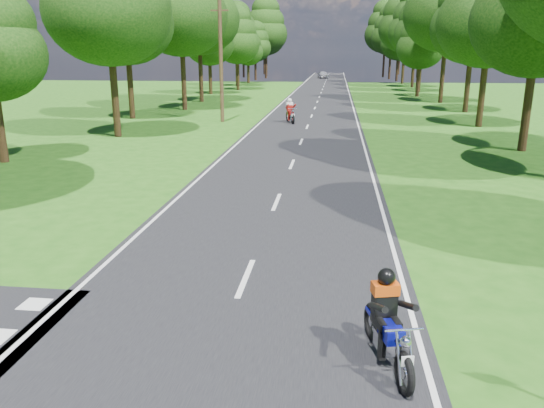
# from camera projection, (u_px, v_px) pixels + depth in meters

# --- Properties ---
(ground) EXTENTS (160.00, 160.00, 0.00)m
(ground) POSITION_uv_depth(u_px,v_px,m) (227.00, 325.00, 9.39)
(ground) COLOR #215613
(ground) RESTS_ON ground
(main_road) EXTENTS (7.00, 140.00, 0.02)m
(main_road) POSITION_uv_depth(u_px,v_px,m) (319.00, 97.00, 57.11)
(main_road) COLOR black
(main_road) RESTS_ON ground
(road_markings) EXTENTS (7.40, 140.00, 0.01)m
(road_markings) POSITION_uv_depth(u_px,v_px,m) (317.00, 98.00, 55.34)
(road_markings) COLOR silver
(road_markings) RESTS_ON main_road
(treeline) EXTENTS (40.00, 115.35, 14.78)m
(treeline) POSITION_uv_depth(u_px,v_px,m) (336.00, 21.00, 64.28)
(treeline) COLOR black
(treeline) RESTS_ON ground
(telegraph_pole) EXTENTS (1.20, 0.26, 8.00)m
(telegraph_pole) POSITION_uv_depth(u_px,v_px,m) (221.00, 61.00, 35.68)
(telegraph_pole) COLOR #382616
(telegraph_pole) RESTS_ON ground
(rider_near_blue) EXTENTS (1.02, 1.89, 1.50)m
(rider_near_blue) POSITION_uv_depth(u_px,v_px,m) (388.00, 319.00, 7.99)
(rider_near_blue) COLOR #0C108E
(rider_near_blue) RESTS_ON main_road
(rider_far_red) EXTENTS (1.22, 2.07, 1.64)m
(rider_far_red) POSITION_uv_depth(u_px,v_px,m) (290.00, 110.00, 36.01)
(rider_far_red) COLOR #AA0D0F
(rider_far_red) RESTS_ON main_road
(distant_car) EXTENTS (2.38, 4.21, 1.35)m
(distant_car) POSITION_uv_depth(u_px,v_px,m) (323.00, 75.00, 97.63)
(distant_car) COLOR #B0B2B8
(distant_car) RESTS_ON main_road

